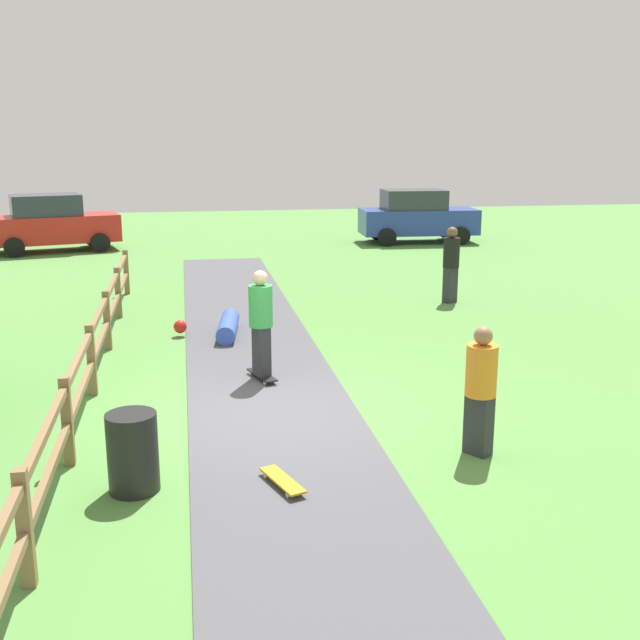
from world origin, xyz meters
The scene contains 11 objects.
ground_plane centered at (0.00, 0.00, 0.00)m, with size 60.00×60.00×0.00m, color #568E42.
asphalt_path centered at (0.00, 0.00, 0.01)m, with size 2.40×28.00×0.02m, color #515156.
wooden_fence centered at (-2.60, 0.00, 0.67)m, with size 0.12×18.12×1.10m.
trash_bin centered at (-1.80, -2.12, 0.45)m, with size 0.56×0.56×0.90m, color black.
skater_riding centered at (-0.01, 1.54, 1.01)m, with size 0.48×0.82×1.77m.
skater_fallen centered at (-0.44, 4.45, 0.20)m, with size 1.34×1.66×0.36m.
skateboard_loose centered at (-0.17, -2.34, 0.09)m, with size 0.45×0.82×0.08m.
bystander_orange centered at (2.33, -1.83, 0.89)m, with size 0.53×0.53×1.63m.
bystander_black centered at (4.96, 6.66, 0.99)m, with size 0.52×0.52×1.78m.
parked_car_red centered at (-5.53, 16.77, 0.96)m, with size 4.49×2.78×1.92m.
parked_car_blue centered at (7.26, 16.78, 0.96)m, with size 4.27×2.15×1.92m.
Camera 1 is at (-1.14, -10.18, 3.85)m, focal length 42.93 mm.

